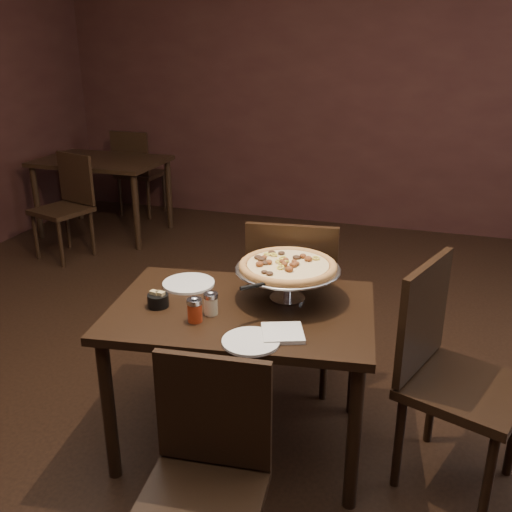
% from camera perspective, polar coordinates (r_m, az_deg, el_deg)
% --- Properties ---
extents(room, '(6.04, 7.04, 2.84)m').
position_cam_1_polar(room, '(2.36, -1.67, 11.25)').
color(room, black).
rests_on(room, ground).
extents(dining_table, '(1.22, 0.90, 0.71)m').
position_cam_1_polar(dining_table, '(2.53, -1.44, -7.03)').
color(dining_table, black).
rests_on(dining_table, ground).
extents(background_table, '(1.17, 0.78, 0.73)m').
position_cam_1_polar(background_table, '(5.68, -15.17, 8.37)').
color(background_table, black).
rests_on(background_table, ground).
extents(pizza_stand, '(0.47, 0.47, 0.19)m').
position_cam_1_polar(pizza_stand, '(2.50, 3.21, -1.05)').
color(pizza_stand, '#AFAEB5').
rests_on(pizza_stand, dining_table).
extents(parmesan_shaker, '(0.06, 0.06, 0.11)m').
position_cam_1_polar(parmesan_shaker, '(2.41, -4.53, -4.73)').
color(parmesan_shaker, beige).
rests_on(parmesan_shaker, dining_table).
extents(pepper_flake_shaker, '(0.06, 0.06, 0.11)m').
position_cam_1_polar(pepper_flake_shaker, '(2.36, -6.14, -5.35)').
color(pepper_flake_shaker, maroon).
rests_on(pepper_flake_shaker, dining_table).
extents(packet_caddy, '(0.09, 0.09, 0.07)m').
position_cam_1_polar(packet_caddy, '(2.51, -9.77, -4.35)').
color(packet_caddy, black).
rests_on(packet_caddy, dining_table).
extents(napkin_stack, '(0.21, 0.21, 0.02)m').
position_cam_1_polar(napkin_stack, '(2.26, 2.68, -7.70)').
color(napkin_stack, white).
rests_on(napkin_stack, dining_table).
extents(plate_left, '(0.25, 0.25, 0.01)m').
position_cam_1_polar(plate_left, '(2.72, -6.75, -2.74)').
color(plate_left, white).
rests_on(plate_left, dining_table).
extents(plate_near, '(0.23, 0.23, 0.01)m').
position_cam_1_polar(plate_near, '(2.21, -0.51, -8.53)').
color(plate_near, white).
rests_on(plate_near, dining_table).
extents(serving_spatula, '(0.15, 0.15, 0.02)m').
position_cam_1_polar(serving_spatula, '(2.31, -0.29, -3.10)').
color(serving_spatula, '#AFAEB5').
rests_on(serving_spatula, pizza_stand).
extents(chair_far, '(0.50, 0.50, 0.97)m').
position_cam_1_polar(chair_far, '(3.00, 3.76, -4.15)').
color(chair_far, black).
rests_on(chair_far, ground).
extents(chair_near, '(0.43, 0.43, 0.85)m').
position_cam_1_polar(chair_near, '(2.00, -5.11, -21.11)').
color(chair_near, black).
rests_on(chair_near, ground).
extents(chair_side, '(0.58, 0.58, 0.97)m').
position_cam_1_polar(chair_side, '(2.52, 18.65, -10.60)').
color(chair_side, black).
rests_on(chair_side, ground).
extents(bg_chair_far, '(0.44, 0.44, 0.91)m').
position_cam_1_polar(bg_chair_far, '(6.24, -11.80, 8.46)').
color(bg_chair_far, black).
rests_on(bg_chair_far, ground).
extents(bg_chair_near, '(0.51, 0.51, 0.89)m').
position_cam_1_polar(bg_chair_near, '(5.19, -18.36, 5.15)').
color(bg_chair_near, black).
rests_on(bg_chair_near, ground).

